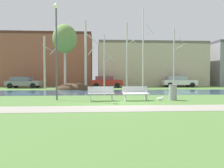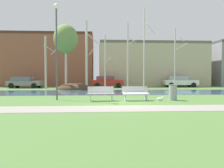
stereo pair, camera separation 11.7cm
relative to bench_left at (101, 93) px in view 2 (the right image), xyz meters
The scene contains 21 objects.
ground_plane 8.90m from the bench_left, 83.13° to the left, with size 120.00×120.00×0.00m, color #476B33.
paved_path_strip 3.57m from the bench_left, 72.50° to the right, with size 60.00×2.05×0.01m, color gray.
river_band 7.30m from the bench_left, 81.61° to the left, with size 80.00×6.53×0.01m, color #33516B.
soil_mound 12.53m from the bench_left, 103.20° to the left, with size 4.00×3.04×1.40m, color #423021.
bench_left is the anchor object (origin of this frame).
bench_right 2.11m from the bench_left, ahead, with size 1.64×0.67×0.87m.
trash_bin 4.46m from the bench_left, ahead, with size 0.53×0.53×0.97m.
seagull 3.62m from the bench_left, ahead, with size 0.46×0.17×0.27m.
streetlamp 4.49m from the bench_left, 166.58° to the left, with size 0.32×0.32×6.01m.
birch_far_left 14.63m from the bench_left, 115.34° to the left, with size 1.64×2.64×6.09m.
birch_left 14.15m from the bench_left, 106.92° to the left, with size 2.75×2.75×7.39m.
birch_center_left 12.46m from the bench_left, 96.84° to the left, with size 1.57×2.41×7.66m.
birch_center 13.36m from the bench_left, 86.93° to the left, with size 1.35×2.11×6.32m.
birch_center_right 13.50m from the bench_left, 75.26° to the left, with size 1.61×2.54×7.65m.
birch_right 14.84m from the bench_left, 67.91° to the left, with size 1.41×2.59×9.50m.
birch_far_right 15.10m from the bench_left, 53.93° to the left, with size 1.51×2.82×6.94m.
parked_van_nearest_grey 18.00m from the bench_left, 121.39° to the left, with size 4.34×2.19×1.41m.
parked_sedan_second_red 15.91m from the bench_left, 86.24° to the left, with size 4.18×2.28×1.49m.
parked_hatch_third_white 19.62m from the bench_left, 56.47° to the left, with size 4.54×2.35×1.52m.
building_brick_low 24.42m from the bench_left, 110.70° to the left, with size 15.17×7.26×7.84m.
building_beige_block 22.76m from the bench_left, 69.30° to the left, with size 15.81×6.97×6.49m.
Camera 2 is at (-1.25, -12.72, 1.52)m, focal length 36.74 mm.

